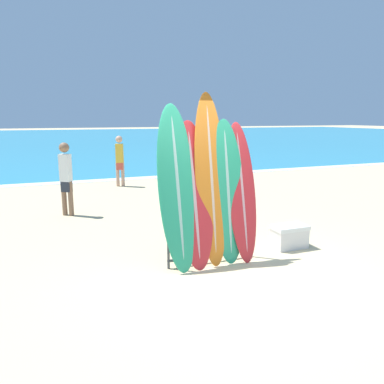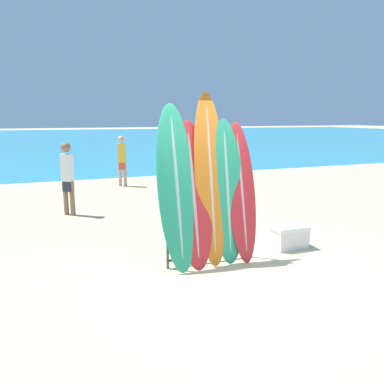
{
  "view_description": "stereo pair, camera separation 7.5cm",
  "coord_description": "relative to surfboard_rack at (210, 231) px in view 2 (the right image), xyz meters",
  "views": [
    {
      "loc": [
        -2.44,
        -4.48,
        2.25
      ],
      "look_at": [
        -0.13,
        1.41,
        0.99
      ],
      "focal_mm": 35.0,
      "sensor_mm": 36.0,
      "label": 1
    },
    {
      "loc": [
        -2.37,
        -4.5,
        2.25
      ],
      "look_at": [
        -0.13,
        1.41,
        0.99
      ],
      "focal_mm": 35.0,
      "sensor_mm": 36.0,
      "label": 2
    }
  ],
  "objects": [
    {
      "name": "ground_plane",
      "position": [
        0.13,
        -0.61,
        -0.51
      ],
      "size": [
        160.0,
        160.0,
        0.0
      ],
      "primitive_type": "plane",
      "color": "#CCB789"
    },
    {
      "name": "ocean_water",
      "position": [
        0.13,
        37.82,
        -0.51
      ],
      "size": [
        120.0,
        60.0,
        0.01
      ],
      "color": "teal",
      "rests_on": "ground_plane"
    },
    {
      "name": "surfboard_rack",
      "position": [
        0.0,
        0.0,
        0.0
      ],
      "size": [
        1.43,
        0.04,
        0.96
      ],
      "color": "#47474C",
      "rests_on": "ground_plane"
    },
    {
      "name": "surfboard_slot_0",
      "position": [
        -0.53,
        0.03,
        0.72
      ],
      "size": [
        0.59,
        0.66,
        2.47
      ],
      "color": "#289E70",
      "rests_on": "ground_plane"
    },
    {
      "name": "surfboard_slot_1",
      "position": [
        -0.28,
        0.01,
        0.6
      ],
      "size": [
        0.6,
        0.6,
        2.22
      ],
      "color": "red",
      "rests_on": "ground_plane"
    },
    {
      "name": "surfboard_slot_2",
      "position": [
        0.01,
        0.04,
        0.81
      ],
      "size": [
        0.52,
        0.53,
        2.64
      ],
      "color": "orange",
      "rests_on": "ground_plane"
    },
    {
      "name": "surfboard_slot_3",
      "position": [
        0.28,
        0.0,
        0.61
      ],
      "size": [
        0.57,
        0.43,
        2.23
      ],
      "color": "#289E70",
      "rests_on": "ground_plane"
    },
    {
      "name": "surfboard_slot_4",
      "position": [
        0.53,
        -0.0,
        0.58
      ],
      "size": [
        0.48,
        0.58,
        2.19
      ],
      "color": "red",
      "rests_on": "ground_plane"
    },
    {
      "name": "person_near_water",
      "position": [
        -0.05,
        7.17,
        0.39
      ],
      "size": [
        0.28,
        0.23,
        1.66
      ],
      "rotation": [
        0.0,
        0.0,
        5.92
      ],
      "color": "tan",
      "rests_on": "ground_plane"
    },
    {
      "name": "person_mid_beach",
      "position": [
        -1.91,
        3.86,
        0.41
      ],
      "size": [
        0.29,
        0.27,
        1.69
      ],
      "rotation": [
        0.0,
        0.0,
        5.63
      ],
      "color": "#846047",
      "rests_on": "ground_plane"
    },
    {
      "name": "person_far_left",
      "position": [
        1.63,
        5.25,
        0.37
      ],
      "size": [
        0.28,
        0.25,
        1.61
      ],
      "rotation": [
        0.0,
        0.0,
        2.6
      ],
      "color": "beige",
      "rests_on": "ground_plane"
    },
    {
      "name": "cooler_box",
      "position": [
        1.57,
        0.13,
        -0.31
      ],
      "size": [
        0.61,
        0.37,
        0.4
      ],
      "color": "silver",
      "rests_on": "ground_plane"
    }
  ]
}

